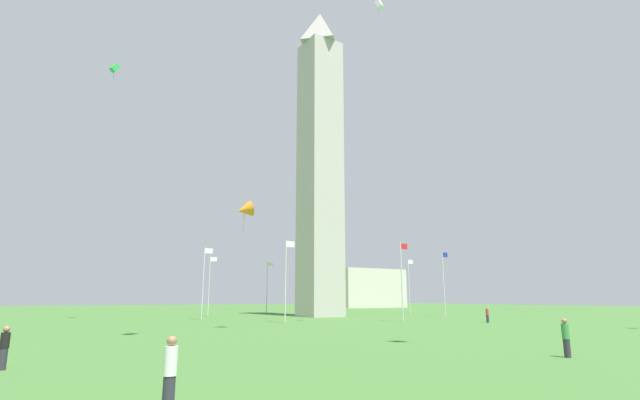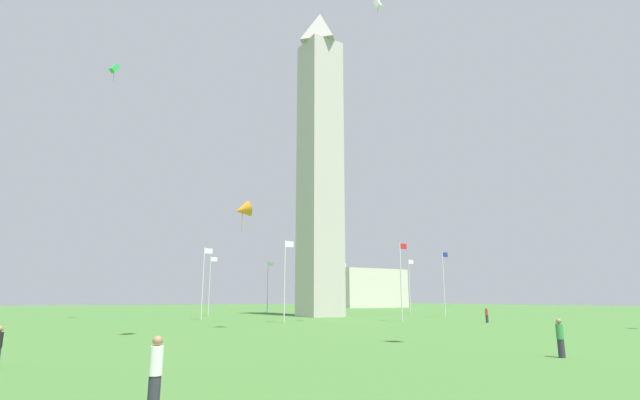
{
  "view_description": "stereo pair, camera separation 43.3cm",
  "coord_description": "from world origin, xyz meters",
  "px_view_note": "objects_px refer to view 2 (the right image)",
  "views": [
    {
      "loc": [
        -36.53,
        -57.4,
        2.63
      ],
      "look_at": [
        0.0,
        0.0,
        16.93
      ],
      "focal_mm": 26.15,
      "sensor_mm": 36.0,
      "label": 1
    },
    {
      "loc": [
        -36.16,
        -57.63,
        2.63
      ],
      "look_at": [
        0.0,
        0.0,
        16.93
      ],
      "focal_mm": 26.15,
      "sensor_mm": 36.0,
      "label": 2
    }
  ],
  "objects_px": {
    "flagpole_sw": "(285,277)",
    "flagpole_w": "(401,278)",
    "kite_green_box": "(114,68)",
    "flagpole_e": "(268,285)",
    "kite_white_box": "(378,4)",
    "flagpole_ne": "(342,285)",
    "flagpole_n": "(410,284)",
    "flagpole_se": "(210,283)",
    "flagpole_nw": "(444,281)",
    "obelisk_monument": "(320,155)",
    "person_red_shirt": "(487,315)",
    "flagpole_s": "(203,280)",
    "kite_orange_delta": "(242,210)",
    "person_green_shirt": "(560,338)",
    "distant_building": "(367,288)",
    "person_white_shirt": "(155,373)"
  },
  "relations": [
    {
      "from": "flagpole_sw",
      "to": "flagpole_w",
      "type": "height_order",
      "value": "same"
    },
    {
      "from": "flagpole_se",
      "to": "person_red_shirt",
      "type": "height_order",
      "value": "flagpole_se"
    },
    {
      "from": "person_red_shirt",
      "to": "flagpole_w",
      "type": "bearing_deg",
      "value": 25.54
    },
    {
      "from": "flagpole_s",
      "to": "flagpole_sw",
      "type": "xyz_separation_m",
      "value": [
        5.05,
        -12.2,
        0.0
      ]
    },
    {
      "from": "flagpole_s",
      "to": "flagpole_nw",
      "type": "distance_m",
      "value": 31.88
    },
    {
      "from": "kite_white_box",
      "to": "flagpole_sw",
      "type": "bearing_deg",
      "value": 113.27
    },
    {
      "from": "flagpole_w",
      "to": "flagpole_nw",
      "type": "distance_m",
      "value": 13.21
    },
    {
      "from": "person_green_shirt",
      "to": "kite_orange_delta",
      "type": "height_order",
      "value": "kite_orange_delta"
    },
    {
      "from": "flagpole_nw",
      "to": "distant_building",
      "type": "height_order",
      "value": "distant_building"
    },
    {
      "from": "kite_orange_delta",
      "to": "person_red_shirt",
      "type": "bearing_deg",
      "value": -7.48
    },
    {
      "from": "flagpole_ne",
      "to": "flagpole_sw",
      "type": "height_order",
      "value": "same"
    },
    {
      "from": "person_green_shirt",
      "to": "kite_green_box",
      "type": "bearing_deg",
      "value": 27.69
    },
    {
      "from": "flagpole_n",
      "to": "flagpole_se",
      "type": "xyz_separation_m",
      "value": [
        -29.46,
        12.2,
        0.0
      ]
    },
    {
      "from": "flagpole_s",
      "to": "person_white_shirt",
      "type": "bearing_deg",
      "value": -109.41
    },
    {
      "from": "flagpole_e",
      "to": "kite_white_box",
      "type": "height_order",
      "value": "kite_white_box"
    },
    {
      "from": "flagpole_e",
      "to": "distant_building",
      "type": "relative_size",
      "value": 0.44
    },
    {
      "from": "flagpole_s",
      "to": "obelisk_monument",
      "type": "bearing_deg",
      "value": -0.0
    },
    {
      "from": "obelisk_monument",
      "to": "kite_white_box",
      "type": "bearing_deg",
      "value": -107.51
    },
    {
      "from": "flagpole_e",
      "to": "flagpole_w",
      "type": "relative_size",
      "value": 1.0
    },
    {
      "from": "flagpole_se",
      "to": "flagpole_nw",
      "type": "height_order",
      "value": "same"
    },
    {
      "from": "flagpole_w",
      "to": "kite_white_box",
      "type": "height_order",
      "value": "kite_white_box"
    },
    {
      "from": "flagpole_nw",
      "to": "person_red_shirt",
      "type": "relative_size",
      "value": 5.51
    },
    {
      "from": "flagpole_n",
      "to": "flagpole_s",
      "type": "height_order",
      "value": "same"
    },
    {
      "from": "kite_green_box",
      "to": "kite_white_box",
      "type": "height_order",
      "value": "kite_white_box"
    },
    {
      "from": "obelisk_monument",
      "to": "kite_green_box",
      "type": "distance_m",
      "value": 30.29
    },
    {
      "from": "flagpole_nw",
      "to": "distant_building",
      "type": "xyz_separation_m",
      "value": [
        32.31,
        58.65,
        0.33
      ]
    },
    {
      "from": "person_white_shirt",
      "to": "flagpole_se",
      "type": "bearing_deg",
      "value": 36.49
    },
    {
      "from": "person_red_shirt",
      "to": "obelisk_monument",
      "type": "bearing_deg",
      "value": -4.73
    },
    {
      "from": "flagpole_s",
      "to": "flagpole_w",
      "type": "distance_m",
      "value": 24.4
    },
    {
      "from": "obelisk_monument",
      "to": "person_green_shirt",
      "type": "relative_size",
      "value": 28.05
    },
    {
      "from": "obelisk_monument",
      "to": "kite_green_box",
      "type": "bearing_deg",
      "value": 176.4
    },
    {
      "from": "flagpole_n",
      "to": "flagpole_nw",
      "type": "relative_size",
      "value": 1.0
    },
    {
      "from": "flagpole_e",
      "to": "flagpole_sw",
      "type": "relative_size",
      "value": 1.0
    },
    {
      "from": "flagpole_sw",
      "to": "kite_green_box",
      "type": "xyz_separation_m",
      "value": [
        -17.29,
        14.05,
        26.08
      ]
    },
    {
      "from": "kite_white_box",
      "to": "distant_building",
      "type": "bearing_deg",
      "value": 53.35
    },
    {
      "from": "person_white_shirt",
      "to": "kite_white_box",
      "type": "distance_m",
      "value": 47.12
    },
    {
      "from": "person_green_shirt",
      "to": "kite_orange_delta",
      "type": "bearing_deg",
      "value": 22.72
    },
    {
      "from": "flagpole_se",
      "to": "flagpole_w",
      "type": "height_order",
      "value": "same"
    },
    {
      "from": "kite_white_box",
      "to": "person_green_shirt",
      "type": "bearing_deg",
      "value": -110.4
    },
    {
      "from": "person_green_shirt",
      "to": "kite_orange_delta",
      "type": "xyz_separation_m",
      "value": [
        -5.19,
        24.95,
        9.34
      ]
    },
    {
      "from": "flagpole_sw",
      "to": "flagpole_nw",
      "type": "distance_m",
      "value": 24.4
    },
    {
      "from": "flagpole_se",
      "to": "flagpole_sw",
      "type": "relative_size",
      "value": 1.0
    },
    {
      "from": "flagpole_e",
      "to": "flagpole_ne",
      "type": "bearing_deg",
      "value": -22.5
    },
    {
      "from": "person_green_shirt",
      "to": "obelisk_monument",
      "type": "bearing_deg",
      "value": -7.94
    },
    {
      "from": "flagpole_w",
      "to": "kite_orange_delta",
      "type": "bearing_deg",
      "value": -172.51
    },
    {
      "from": "kite_white_box",
      "to": "flagpole_n",
      "type": "bearing_deg",
      "value": 43.4
    },
    {
      "from": "kite_orange_delta",
      "to": "kite_white_box",
      "type": "distance_m",
      "value": 26.91
    },
    {
      "from": "obelisk_monument",
      "to": "flagpole_w",
      "type": "relative_size",
      "value": 5.4
    },
    {
      "from": "flagpole_s",
      "to": "flagpole_e",
      "type": "bearing_deg",
      "value": 45.0
    },
    {
      "from": "person_white_shirt",
      "to": "kite_green_box",
      "type": "relative_size",
      "value": 0.71
    }
  ]
}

